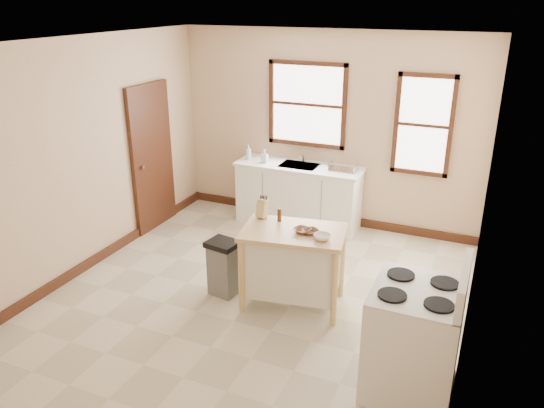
{
  "coord_description": "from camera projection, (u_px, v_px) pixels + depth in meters",
  "views": [
    {
      "loc": [
        2.28,
        -4.69,
        3.22
      ],
      "look_at": [
        0.06,
        0.4,
        1.02
      ],
      "focal_mm": 35.0,
      "sensor_mm": 36.0,
      "label": 1
    }
  ],
  "objects": [
    {
      "name": "floor",
      "position": [
        253.0,
        298.0,
        6.03
      ],
      "size": [
        5.0,
        5.0,
        0.0
      ],
      "primitive_type": "plane",
      "color": "beige",
      "rests_on": "ground"
    },
    {
      "name": "ceiling",
      "position": [
        249.0,
        43.0,
        5.0
      ],
      "size": [
        5.0,
        5.0,
        0.0
      ],
      "primitive_type": "plane",
      "rotation": [
        3.14,
        0.0,
        0.0
      ],
      "color": "white",
      "rests_on": "ground"
    },
    {
      "name": "wall_back",
      "position": [
        327.0,
        130.0,
        7.65
      ],
      "size": [
        4.5,
        0.04,
        2.8
      ],
      "primitive_type": "cube",
      "color": "#D6B28C",
      "rests_on": "ground"
    },
    {
      "name": "wall_left",
      "position": [
        83.0,
        158.0,
        6.35
      ],
      "size": [
        0.04,
        5.0,
        2.8
      ],
      "primitive_type": "cube",
      "color": "#D6B28C",
      "rests_on": "ground"
    },
    {
      "name": "wall_right",
      "position": [
        481.0,
        216.0,
        4.68
      ],
      "size": [
        0.04,
        5.0,
        2.8
      ],
      "primitive_type": "cube",
      "color": "#D6B28C",
      "rests_on": "ground"
    },
    {
      "name": "window_main",
      "position": [
        307.0,
        105.0,
        7.61
      ],
      "size": [
        1.17,
        0.06,
        1.22
      ],
      "primitive_type": null,
      "color": "#3A1F10",
      "rests_on": "wall_back"
    },
    {
      "name": "window_side",
      "position": [
        423.0,
        125.0,
        7.05
      ],
      "size": [
        0.77,
        0.06,
        1.37
      ],
      "primitive_type": null,
      "color": "#3A1F10",
      "rests_on": "wall_back"
    },
    {
      "name": "door_left",
      "position": [
        152.0,
        158.0,
        7.58
      ],
      "size": [
        0.06,
        0.9,
        2.1
      ],
      "primitive_type": "cube",
      "color": "#3A1F10",
      "rests_on": "ground"
    },
    {
      "name": "baseboard_back",
      "position": [
        323.0,
        216.0,
        8.11
      ],
      "size": [
        4.5,
        0.04,
        0.12
      ],
      "primitive_type": "cube",
      "color": "#3A1F10",
      "rests_on": "ground"
    },
    {
      "name": "baseboard_left",
      "position": [
        98.0,
        258.0,
        6.84
      ],
      "size": [
        0.04,
        5.0,
        0.12
      ],
      "primitive_type": "cube",
      "color": "#3A1F10",
      "rests_on": "ground"
    },
    {
      "name": "sink_counter",
      "position": [
        298.0,
        195.0,
        7.85
      ],
      "size": [
        1.86,
        0.62,
        0.92
      ],
      "primitive_type": null,
      "color": "white",
      "rests_on": "ground"
    },
    {
      "name": "faucet",
      "position": [
        304.0,
        155.0,
        7.79
      ],
      "size": [
        0.03,
        0.03,
        0.22
      ],
      "primitive_type": "cylinder",
      "color": "silver",
      "rests_on": "sink_counter"
    },
    {
      "name": "soap_bottle_a",
      "position": [
        248.0,
        152.0,
        7.91
      ],
      "size": [
        0.11,
        0.11,
        0.22
      ],
      "primitive_type": "imported",
      "rotation": [
        0.0,
        0.0,
        0.35
      ],
      "color": "#B2B2B2",
      "rests_on": "sink_counter"
    },
    {
      "name": "soap_bottle_b",
      "position": [
        265.0,
        156.0,
        7.76
      ],
      "size": [
        0.09,
        0.09,
        0.19
      ],
      "primitive_type": "imported",
      "rotation": [
        0.0,
        0.0,
        -0.06
      ],
      "color": "#B2B2B2",
      "rests_on": "sink_counter"
    },
    {
      "name": "dish_rack",
      "position": [
        344.0,
        167.0,
        7.43
      ],
      "size": [
        0.42,
        0.33,
        0.1
      ],
      "primitive_type": null,
      "rotation": [
        0.0,
        0.0,
        -0.1
      ],
      "color": "silver",
      "rests_on": "sink_counter"
    },
    {
      "name": "kitchen_island",
      "position": [
        293.0,
        268.0,
        5.78
      ],
      "size": [
        1.19,
        0.87,
        0.89
      ],
      "primitive_type": null,
      "rotation": [
        0.0,
        0.0,
        0.17
      ],
      "color": "#EBC38A",
      "rests_on": "ground"
    },
    {
      "name": "knife_block",
      "position": [
        262.0,
        209.0,
        5.9
      ],
      "size": [
        0.11,
        0.11,
        0.2
      ],
      "primitive_type": null,
      "rotation": [
        0.0,
        0.0,
        -0.09
      ],
      "color": "tan",
      "rests_on": "kitchen_island"
    },
    {
      "name": "pepper_grinder",
      "position": [
        279.0,
        215.0,
        5.82
      ],
      "size": [
        0.06,
        0.06,
        0.15
      ],
      "primitive_type": "cylinder",
      "rotation": [
        0.0,
        0.0,
        0.31
      ],
      "color": "#452812",
      "rests_on": "kitchen_island"
    },
    {
      "name": "bowl_a",
      "position": [
        302.0,
        230.0,
        5.56
      ],
      "size": [
        0.22,
        0.22,
        0.04
      ],
      "primitive_type": "imported",
      "rotation": [
        0.0,
        0.0,
        -0.26
      ],
      "color": "brown",
      "rests_on": "kitchen_island"
    },
    {
      "name": "bowl_b",
      "position": [
        310.0,
        232.0,
        5.54
      ],
      "size": [
        0.24,
        0.24,
        0.04
      ],
      "primitive_type": "imported",
      "rotation": [
        0.0,
        0.0,
        0.86
      ],
      "color": "brown",
      "rests_on": "kitchen_island"
    },
    {
      "name": "bowl_c",
      "position": [
        322.0,
        237.0,
        5.4
      ],
      "size": [
        0.19,
        0.19,
        0.06
      ],
      "primitive_type": "imported",
      "rotation": [
        0.0,
        0.0,
        -0.05
      ],
      "color": "white",
      "rests_on": "kitchen_island"
    },
    {
      "name": "trash_bin",
      "position": [
        224.0,
        268.0,
        6.02
      ],
      "size": [
        0.38,
        0.34,
        0.66
      ],
      "primitive_type": null,
      "rotation": [
        0.0,
        0.0,
        -0.15
      ],
      "color": "slate",
      "rests_on": "ground"
    },
    {
      "name": "gas_stove",
      "position": [
        415.0,
        327.0,
        4.45
      ],
      "size": [
        0.79,
        0.8,
        1.25
      ],
      "primitive_type": null,
      "color": "white",
      "rests_on": "ground"
    }
  ]
}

